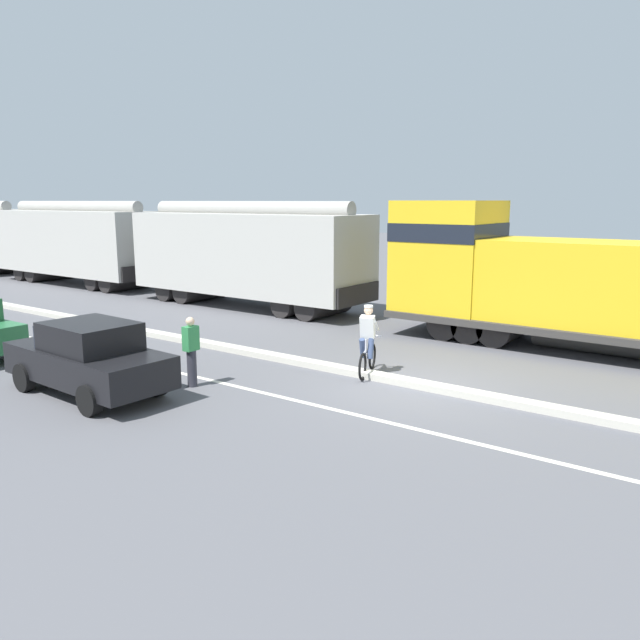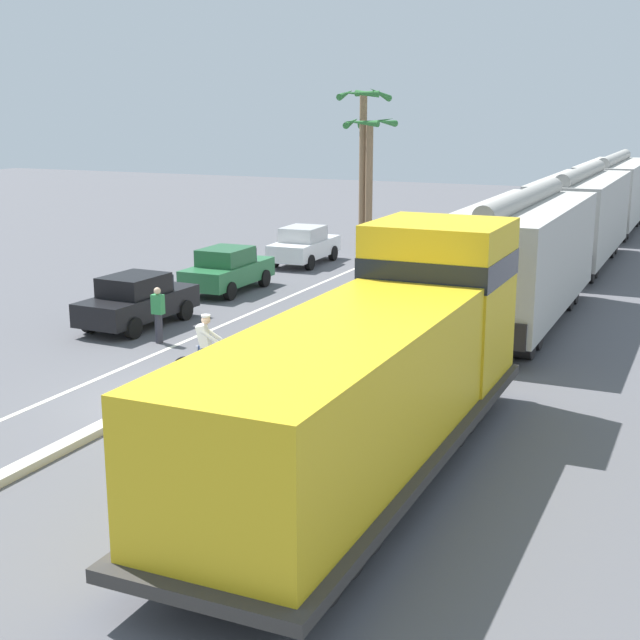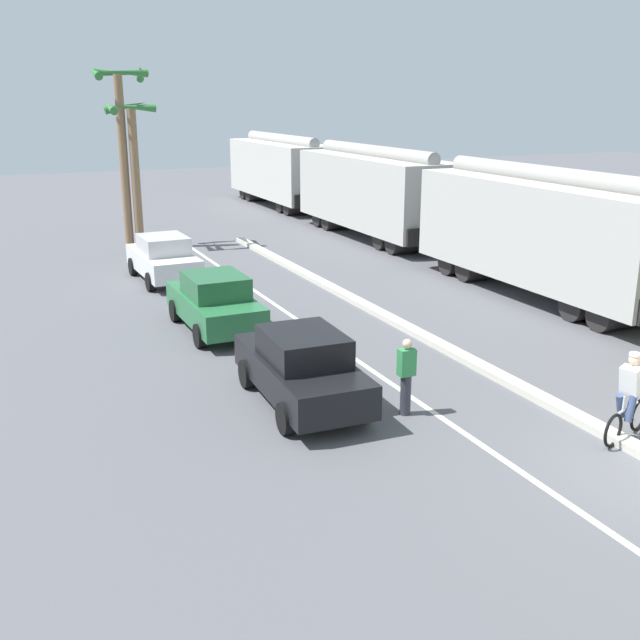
% 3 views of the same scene
% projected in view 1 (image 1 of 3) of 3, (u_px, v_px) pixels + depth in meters
% --- Properties ---
extents(ground_plane, '(120.00, 120.00, 0.00)m').
position_uv_depth(ground_plane, '(414.00, 387.00, 14.30)').
color(ground_plane, '#56565B').
extents(median_curb, '(0.36, 36.00, 0.16)m').
position_uv_depth(median_curb, '(226.00, 347.00, 17.76)').
color(median_curb, beige).
rests_on(median_curb, ground).
extents(lane_stripe, '(0.14, 36.00, 0.01)m').
position_uv_depth(lane_stripe, '(159.00, 368.00, 15.88)').
color(lane_stripe, silver).
rests_on(lane_stripe, ground).
extents(locomotive, '(3.10, 11.61, 4.20)m').
position_uv_depth(locomotive, '(563.00, 286.00, 17.71)').
color(locomotive, gold).
rests_on(locomotive, ground).
extents(hopper_car_lead, '(2.90, 10.60, 4.18)m').
position_uv_depth(hopper_car_lead, '(247.00, 255.00, 24.71)').
color(hopper_car_lead, '#B5B3AB').
rests_on(hopper_car_lead, ground).
extents(hopper_car_middle, '(2.90, 10.60, 4.18)m').
position_uv_depth(hopper_car_middle, '(78.00, 243.00, 31.44)').
color(hopper_car_middle, '#B4B2AA').
rests_on(hopper_car_middle, ground).
extents(parked_car_black, '(1.95, 4.26, 1.62)m').
position_uv_depth(parked_car_black, '(89.00, 358.00, 13.62)').
color(parked_car_black, black).
rests_on(parked_car_black, ground).
extents(cyclist, '(1.64, 0.68, 1.71)m').
position_uv_depth(cyclist, '(368.00, 342.00, 15.15)').
color(cyclist, black).
rests_on(cyclist, ground).
extents(pedestrian_by_cars, '(0.34, 0.22, 1.62)m').
position_uv_depth(pedestrian_by_cars, '(191.00, 350.00, 14.16)').
color(pedestrian_by_cars, '#33333D').
rests_on(pedestrian_by_cars, ground).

